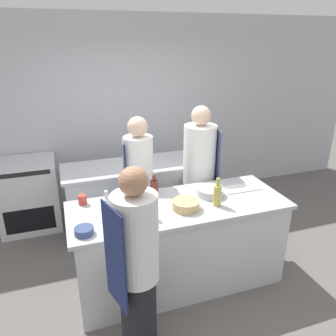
% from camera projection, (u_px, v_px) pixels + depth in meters
% --- Properties ---
extents(ground_plane, '(16.00, 16.00, 0.00)m').
position_uv_depth(ground_plane, '(178.00, 279.00, 3.58)').
color(ground_plane, '#605B56').
extents(wall_back, '(8.00, 0.06, 2.80)m').
position_uv_depth(wall_back, '(130.00, 113.00, 4.94)').
color(wall_back, silver).
rests_on(wall_back, ground_plane).
extents(prep_counter, '(2.17, 0.82, 0.93)m').
position_uv_depth(prep_counter, '(179.00, 243.00, 3.41)').
color(prep_counter, silver).
rests_on(prep_counter, ground_plane).
extents(pass_counter, '(1.80, 0.69, 0.93)m').
position_uv_depth(pass_counter, '(134.00, 197.00, 4.41)').
color(pass_counter, silver).
rests_on(pass_counter, ground_plane).
extents(oven_range, '(0.77, 0.71, 0.94)m').
position_uv_depth(oven_range, '(29.00, 194.00, 4.47)').
color(oven_range, silver).
rests_on(oven_range, ground_plane).
extents(chef_at_prep_near, '(0.38, 0.37, 1.66)m').
position_uv_depth(chef_at_prep_near, '(137.00, 269.00, 2.45)').
color(chef_at_prep_near, black).
rests_on(chef_at_prep_near, ground_plane).
extents(chef_at_stove, '(0.43, 0.41, 1.75)m').
position_uv_depth(chef_at_stove, '(199.00, 177.00, 3.99)').
color(chef_at_stove, black).
rests_on(chef_at_stove, ground_plane).
extents(chef_at_pass_far, '(0.36, 0.34, 1.68)m').
position_uv_depth(chef_at_pass_far, '(139.00, 188.00, 3.76)').
color(chef_at_pass_far, black).
rests_on(chef_at_pass_far, ground_plane).
extents(bottle_olive_oil, '(0.08, 0.08, 0.21)m').
position_uv_depth(bottle_olive_oil, '(154.00, 187.00, 3.42)').
color(bottle_olive_oil, '#5B2319').
rests_on(bottle_olive_oil, prep_counter).
extents(bottle_vinegar, '(0.06, 0.06, 0.20)m').
position_uv_depth(bottle_vinegar, '(150.00, 210.00, 2.95)').
color(bottle_vinegar, black).
rests_on(bottle_vinegar, prep_counter).
extents(bottle_wine, '(0.08, 0.08, 0.29)m').
position_uv_depth(bottle_wine, '(217.00, 195.00, 3.17)').
color(bottle_wine, '#B2A84C').
rests_on(bottle_wine, prep_counter).
extents(bottle_cooking_oil, '(0.07, 0.07, 0.21)m').
position_uv_depth(bottle_cooking_oil, '(146.00, 204.00, 3.05)').
color(bottle_cooking_oil, '#19471E').
rests_on(bottle_cooking_oil, prep_counter).
extents(bottle_sauce, '(0.07, 0.07, 0.28)m').
position_uv_depth(bottle_sauce, '(107.00, 208.00, 2.94)').
color(bottle_sauce, silver).
rests_on(bottle_sauce, prep_counter).
extents(bowl_mixing_large, '(0.26, 0.26, 0.09)m').
position_uv_depth(bowl_mixing_large, '(186.00, 205.00, 3.13)').
color(bowl_mixing_large, tan).
rests_on(bowl_mixing_large, prep_counter).
extents(bowl_prep_small, '(0.28, 0.28, 0.08)m').
position_uv_depth(bowl_prep_small, '(210.00, 192.00, 3.40)').
color(bowl_prep_small, '#B7BABC').
rests_on(bowl_prep_small, prep_counter).
extents(bowl_ceramic_blue, '(0.16, 0.16, 0.06)m').
position_uv_depth(bowl_ceramic_blue, '(84.00, 231.00, 2.73)').
color(bowl_ceramic_blue, navy).
rests_on(bowl_ceramic_blue, prep_counter).
extents(cup, '(0.08, 0.08, 0.10)m').
position_uv_depth(cup, '(82.00, 200.00, 3.21)').
color(cup, '#B2382D').
rests_on(cup, prep_counter).
extents(cutting_board, '(0.44, 0.19, 0.01)m').
position_uv_depth(cutting_board, '(241.00, 188.00, 3.56)').
color(cutting_board, white).
rests_on(cutting_board, prep_counter).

